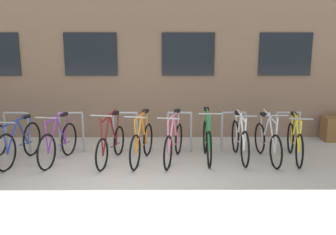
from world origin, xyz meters
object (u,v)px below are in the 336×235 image
Objects in this scene: bicycle_maroon at (111,144)px; bicycle_blue at (19,143)px; bicycle_purple at (58,143)px; bicycle_white at (240,140)px; bicycle_pink at (174,143)px; bicycle_orange at (142,143)px; bicycle_green at (207,140)px; bicycle_yellow at (295,142)px; bicycle_silver at (267,142)px.

bicycle_blue is at bearing -179.65° from bicycle_maroon.
bicycle_purple is at bearing 179.06° from bicycle_maroon.
bicycle_white is 1.04× the size of bicycle_purple.
bicycle_purple reaches higher than bicycle_blue.
bicycle_pink reaches higher than bicycle_blue.
bicycle_orange reaches higher than bicycle_blue.
bicycle_yellow is (1.83, -0.02, -0.03)m from bicycle_green.
bicycle_purple is at bearing -178.77° from bicycle_silver.
bicycle_green is (1.36, 0.15, 0.01)m from bicycle_orange.
bicycle_purple is (-1.08, 0.02, 0.02)m from bicycle_maroon.
bicycle_blue is 1.01× the size of bicycle_green.
bicycle_yellow is (2.54, 0.08, -0.01)m from bicycle_pink.
bicycle_green is at bearing -177.49° from bicycle_white.
bicycle_green is at bearing 8.28° from bicycle_pink.
bicycle_silver is 4.32m from bicycle_purple.
bicycle_orange is (0.63, 0.01, 0.02)m from bicycle_maroon.
bicycle_orange reaches higher than bicycle_white.
bicycle_silver is 0.99× the size of bicycle_white.
bicycle_purple is (-1.71, 0.01, -0.00)m from bicycle_orange.
bicycle_silver is at bearing 1.36° from bicycle_blue.
bicycle_yellow is at bearing 1.86° from bicycle_pink.
bicycle_silver reaches higher than bicycle_orange.
bicycle_orange is 0.99× the size of bicycle_purple.
bicycle_silver is 1.01× the size of bicycle_yellow.
bicycle_silver is at bearing -2.44° from bicycle_green.
bicycle_green is 0.71m from bicycle_pink.
bicycle_maroon is 0.97× the size of bicycle_pink.
bicycle_white is 1.40m from bicycle_pink.
bicycle_white is 1.14m from bicycle_yellow.
bicycle_maroon is 3.24m from bicycle_silver.
bicycle_silver is at bearing -176.70° from bicycle_yellow.
bicycle_silver is at bearing 1.44° from bicycle_pink.
bicycle_maroon is 1.86m from bicycle_blue.
bicycle_green is (3.85, 0.17, 0.01)m from bicycle_blue.
bicycle_purple is at bearing -178.53° from bicycle_yellow.
bicycle_white is at bearing 5.43° from bicycle_pink.
bicycle_maroon is at bearing -178.05° from bicycle_silver.
bicycle_silver is at bearing 1.23° from bicycle_purple.
bicycle_blue is 3.86m from bicycle_green.
bicycle_orange reaches higher than bicycle_yellow.
bicycle_orange is 1.36m from bicycle_green.
bicycle_orange is 0.95× the size of bicycle_blue.
bicycle_maroon is 0.96× the size of bicycle_silver.
bicycle_silver is at bearing 2.20° from bicycle_orange.
bicycle_maroon is 1.08m from bicycle_purple.
bicycle_purple is 0.97× the size of bicycle_green.
bicycle_green is at bearing 179.38° from bicycle_yellow.
bicycle_yellow is (5.69, 0.16, -0.01)m from bicycle_blue.
bicycle_maroon is 0.96× the size of bicycle_green.
bicycle_white reaches higher than bicycle_blue.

